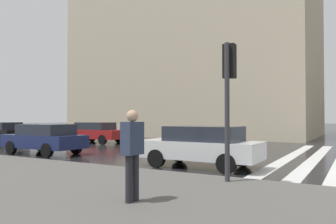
{
  "coord_description": "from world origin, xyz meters",
  "views": [
    {
      "loc": [
        -11.11,
        0.94,
        1.67
      ],
      "look_at": [
        0.96,
        8.03,
        1.96
      ],
      "focal_mm": 34.45,
      "sensor_mm": 36.0,
      "label": 1
    }
  ],
  "objects": [
    {
      "name": "car_navy",
      "position": [
        -1.0,
        13.61,
        0.76
      ],
      "size": [
        1.85,
        4.1,
        1.41
      ],
      "color": "navy",
      "rests_on": "ground_plane"
    },
    {
      "name": "car_black",
      "position": [
        2.5,
        22.6,
        0.76
      ],
      "size": [
        1.85,
        4.1,
        1.41
      ],
      "color": "black",
      "rests_on": "ground_plane"
    },
    {
      "name": "pedestrian_far_down_pavement",
      "position": [
        -6.34,
        4.5,
        1.14
      ],
      "size": [
        0.42,
        0.27,
        1.68
      ],
      "color": "#2D3851",
      "rests_on": "sidewalk_pavement"
    },
    {
      "name": "car_white",
      "position": [
        -1.0,
        5.56,
        0.76
      ],
      "size": [
        1.85,
        4.1,
        1.41
      ],
      "color": "silver",
      "rests_on": "ground_plane"
    },
    {
      "name": "haussmann_block_mid",
      "position": [
        19.91,
        15.49,
        10.87
      ],
      "size": [
        14.81,
        23.1,
        22.21
      ],
      "color": "beige",
      "rests_on": "ground_plane"
    },
    {
      "name": "car_red",
      "position": [
        5.5,
        16.41,
        0.76
      ],
      "size": [
        1.85,
        4.1,
        1.41
      ],
      "color": "maroon",
      "rests_on": "ground_plane"
    },
    {
      "name": "traffic_signal_post",
      "position": [
        -3.52,
        3.66,
        2.58
      ],
      "size": [
        0.44,
        0.3,
        3.37
      ],
      "color": "#333338",
      "rests_on": "sidewalk_pavement"
    }
  ]
}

